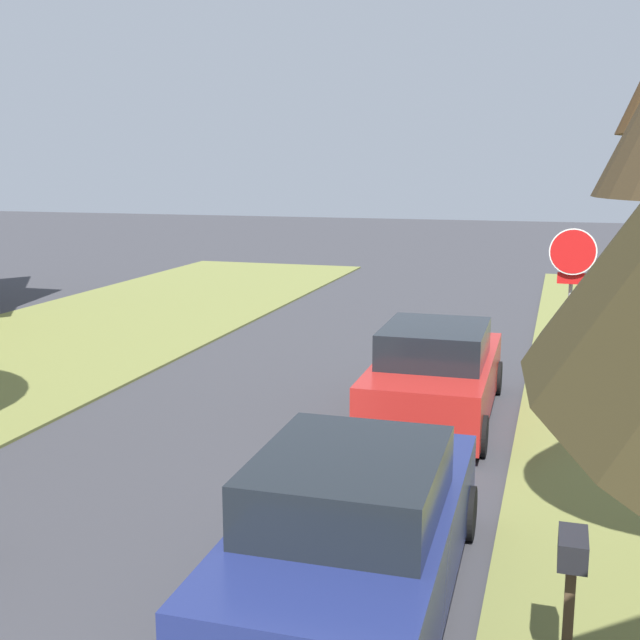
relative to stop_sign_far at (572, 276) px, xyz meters
name	(u,v)px	position (x,y,z in m)	size (l,w,h in m)	color
stop_sign_far	(572,276)	(0.00, 0.00, 0.00)	(0.81, 0.32, 2.97)	#9EA0A5
parked_sedan_navy	(354,534)	(-1.90, -7.82, -1.47)	(2.00, 4.43, 1.57)	navy
parked_sedan_red	(435,375)	(-2.05, -1.88, -1.47)	(2.00, 4.43, 1.57)	red
curbside_mailbox	(572,567)	(0.01, -8.54, -1.14)	(0.22, 0.44, 1.27)	brown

